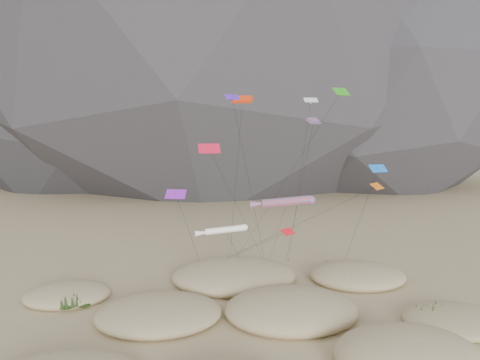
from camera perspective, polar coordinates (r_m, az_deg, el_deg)
The scene contains 9 objects.
ground at distance 46.49m, azimuth 3.83°, elevation -19.18°, with size 500.00×500.00×0.00m, color #CCB789.
dunes at distance 50.26m, azimuth 1.59°, elevation -16.17°, with size 51.53×37.58×3.94m.
dune_grass at distance 49.13m, azimuth 1.55°, elevation -16.58°, with size 41.06×27.23×1.56m.
kite_stakes at distance 67.86m, azimuth 2.43°, elevation -10.43°, with size 23.55×5.65×0.30m.
rainbow_tube_kite at distance 53.83m, azimuth 5.42°, elevation -2.69°, with size 7.42×17.24×12.29m.
white_tube_kite at distance 51.54m, azimuth -2.10°, elevation -6.13°, with size 7.42×13.21×9.37m.
orange_parafoil at distance 57.18m, azimuth 0.26°, elevation 9.54°, with size 2.74×8.71×23.74m.
multi_parafoil at distance 52.59m, azimuth 8.88°, elevation 6.71°, with size 2.02×16.82×21.07m.
delta_kites at distance 52.73m, azimuth 5.49°, elevation 2.60°, with size 24.54×19.84×24.59m.
Camera 1 is at (-8.12, -40.90, 20.56)m, focal length 35.00 mm.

